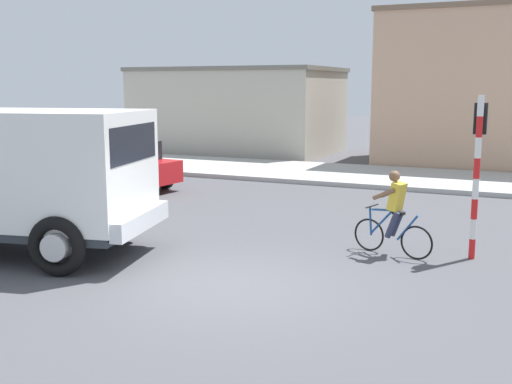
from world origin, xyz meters
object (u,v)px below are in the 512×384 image
(truck_foreground, at_px, (15,172))
(traffic_light_pole, at_px, (478,154))
(car_white_mid, at_px, (119,165))
(cyclist, at_px, (394,213))

(truck_foreground, height_order, traffic_light_pole, traffic_light_pole)
(truck_foreground, xyz_separation_m, traffic_light_pole, (8.48, 3.41, 0.40))
(truck_foreground, distance_m, car_white_mid, 7.89)
(cyclist, height_order, traffic_light_pole, traffic_light_pole)
(truck_foreground, distance_m, traffic_light_pole, 9.15)
(truck_foreground, bearing_deg, cyclist, 22.80)
(cyclist, distance_m, traffic_light_pole, 1.97)
(cyclist, bearing_deg, car_white_mid, 156.18)
(truck_foreground, relative_size, traffic_light_pole, 1.82)
(truck_foreground, height_order, car_white_mid, truck_foreground)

